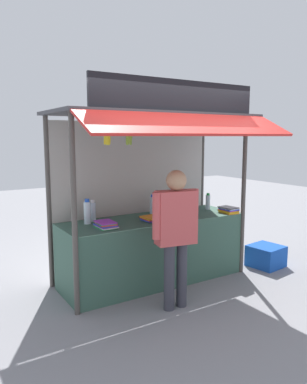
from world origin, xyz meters
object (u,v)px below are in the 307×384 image
at_px(banana_bunch_inner_left, 107,138).
at_px(water_bottle_back_right, 152,205).
at_px(water_bottle_front_right, 208,202).
at_px(water_bottle_right, 171,206).
at_px(plastic_crate, 266,256).
at_px(magazine_stack_mid_left, 106,225).
at_px(magazine_stack_left, 229,210).
at_px(vendor_person, 176,227).
at_px(water_bottle_far_right, 93,211).
at_px(water_bottle_rear_center, 87,212).
at_px(magazine_stack_front_left, 151,219).
at_px(banana_bunch_leftmost, 129,138).

bearing_deg(banana_bunch_inner_left, water_bottle_back_right, 36.54).
bearing_deg(water_bottle_front_right, water_bottle_right, -178.94).
bearing_deg(plastic_crate, magazine_stack_mid_left, 173.86).
xyz_separation_m(water_bottle_right, magazine_stack_left, (0.75, -0.34, -0.08)).
height_order(water_bottle_right, vendor_person, vendor_person).
height_order(water_bottle_far_right, water_bottle_rear_center, water_bottle_rear_center).
bearing_deg(water_bottle_rear_center, water_bottle_right, -4.48).
bearing_deg(water_bottle_far_right, magazine_stack_front_left, -29.12).
relative_size(water_bottle_front_right, magazine_stack_front_left, 0.93).
bearing_deg(water_bottle_right, vendor_person, -121.97).
relative_size(water_bottle_far_right, magazine_stack_left, 1.00).
bearing_deg(magazine_stack_left, water_bottle_right, 155.47).
xyz_separation_m(magazine_stack_mid_left, magazine_stack_left, (1.84, -0.11, 0.00)).
relative_size(water_bottle_back_right, magazine_stack_left, 0.97).
xyz_separation_m(water_bottle_far_right, plastic_crate, (2.47, -0.67, -0.83)).
xyz_separation_m(water_bottle_back_right, water_bottle_front_right, (0.85, -0.18, -0.01)).
height_order(banana_bunch_inner_left, vendor_person, banana_bunch_inner_left).
bearing_deg(water_bottle_far_right, vendor_person, -64.14).
bearing_deg(water_bottle_rear_center, magazine_stack_front_left, -20.03).
xyz_separation_m(banana_bunch_leftmost, plastic_crate, (2.34, 0.07, -1.76)).
distance_m(water_bottle_right, banana_bunch_leftmost, 1.45).
xyz_separation_m(water_bottle_right, magazine_stack_mid_left, (-1.10, -0.23, -0.09)).
bearing_deg(magazine_stack_mid_left, water_bottle_front_right, 7.76).
distance_m(water_bottle_rear_center, magazine_stack_front_left, 0.81).
bearing_deg(magazine_stack_mid_left, vendor_person, -51.66).
height_order(magazine_stack_left, vendor_person, vendor_person).
bearing_deg(banana_bunch_inner_left, magazine_stack_front_left, 26.39).
xyz_separation_m(magazine_stack_left, vendor_person, (-1.31, -0.56, 0.05)).
relative_size(water_bottle_back_right, banana_bunch_leftmost, 1.06).
xyz_separation_m(magazine_stack_mid_left, vendor_person, (0.53, -0.68, 0.05)).
distance_m(water_bottle_front_right, magazine_stack_mid_left, 1.78).
height_order(water_bottle_right, plastic_crate, water_bottle_right).
height_order(water_bottle_front_right, water_bottle_right, water_bottle_right).
height_order(magazine_stack_mid_left, magazine_stack_front_left, magazine_stack_mid_left).
height_order(water_bottle_far_right, banana_bunch_inner_left, banana_bunch_inner_left).
bearing_deg(banana_bunch_inner_left, vendor_person, -27.23).
distance_m(magazine_stack_front_left, magazine_stack_left, 1.20).
height_order(water_bottle_right, banana_bunch_inner_left, banana_bunch_inner_left).
distance_m(magazine_stack_front_left, vendor_person, 0.73).
bearing_deg(banana_bunch_leftmost, plastic_crate, 1.82).
distance_m(banana_bunch_inner_left, vendor_person, 1.21).
distance_m(magazine_stack_mid_left, magazine_stack_front_left, 0.66).
bearing_deg(banana_bunch_inner_left, water_bottle_far_right, 80.26).
relative_size(magazine_stack_mid_left, banana_bunch_leftmost, 1.13).
height_order(water_bottle_far_right, magazine_stack_front_left, water_bottle_far_right).
bearing_deg(magazine_stack_front_left, plastic_crate, -9.73).
distance_m(water_bottle_front_right, water_bottle_rear_center, 1.86).
height_order(magazine_stack_left, banana_bunch_inner_left, banana_bunch_inner_left).
bearing_deg(water_bottle_back_right, magazine_stack_mid_left, -155.08).
relative_size(water_bottle_rear_center, magazine_stack_front_left, 1.19).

